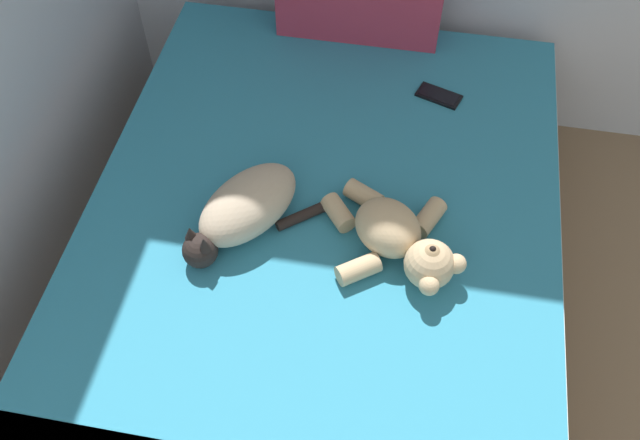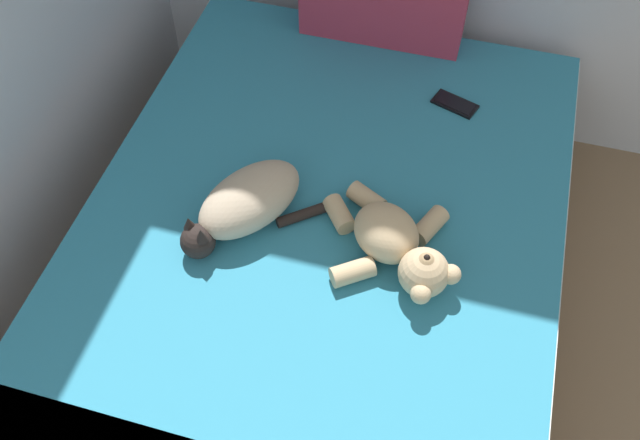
{
  "view_description": "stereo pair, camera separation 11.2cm",
  "coord_description": "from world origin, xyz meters",
  "views": [
    {
      "loc": [
        1.17,
        1.78,
        2.12
      ],
      "look_at": [
        0.95,
        2.96,
        0.53
      ],
      "focal_mm": 39.04,
      "sensor_mm": 36.0,
      "label": 1
    },
    {
      "loc": [
        1.28,
        1.81,
        2.12
      ],
      "look_at": [
        0.95,
        2.96,
        0.53
      ],
      "focal_mm": 39.04,
      "sensor_mm": 36.0,
      "label": 2
    }
  ],
  "objects": [
    {
      "name": "cat",
      "position": [
        0.74,
        2.94,
        0.57
      ],
      "size": [
        0.39,
        0.41,
        0.15
      ],
      "color": "tan",
      "rests_on": "bed"
    },
    {
      "name": "bed",
      "position": [
        0.95,
        2.96,
        0.24
      ],
      "size": [
        1.45,
        2.01,
        0.49
      ],
      "color": "brown",
      "rests_on": "ground_plane"
    },
    {
      "name": "cell_phone",
      "position": [
        1.25,
        3.57,
        0.5
      ],
      "size": [
        0.16,
        0.12,
        0.01
      ],
      "color": "black",
      "rests_on": "bed"
    },
    {
      "name": "teddy_bear",
      "position": [
        1.18,
        2.92,
        0.56
      ],
      "size": [
        0.43,
        0.39,
        0.15
      ],
      "color": "tan",
      "rests_on": "bed"
    }
  ]
}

